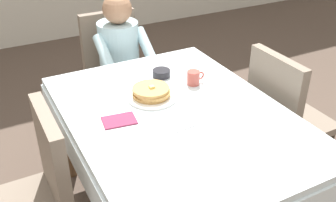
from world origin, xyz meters
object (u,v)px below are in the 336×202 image
dining_table_main (177,127)px  diner_person (121,55)px  bowl_butter (161,73)px  spoon_near_edge (189,127)px  cup_coffee (194,78)px  fork_left_of_plate (122,107)px  chair_left_side (36,190)px  breakfast_stack (151,92)px  chair_right_side (283,112)px  chair_diner (115,64)px  knife_right_of_plate (183,92)px  plate_breakfast (152,97)px

dining_table_main → diner_person: size_ratio=1.36×
bowl_butter → spoon_near_edge: size_ratio=0.73×
dining_table_main → cup_coffee: cup_coffee is taller
dining_table_main → fork_left_of_plate: bearing=141.7°
chair_left_side → bowl_butter: bearing=-64.2°
dining_table_main → bowl_butter: 0.46m
dining_table_main → breakfast_stack: bearing=103.7°
dining_table_main → fork_left_of_plate: fork_left_of_plate is taller
chair_left_side → cup_coffee: chair_left_side is taller
chair_right_side → bowl_butter: 0.81m
chair_right_side → bowl_butter: bearing=-123.6°
chair_diner → knife_right_of_plate: (0.06, -0.98, 0.21)m
dining_table_main → chair_right_side: chair_right_side is taller
fork_left_of_plate → bowl_butter: bearing=-62.4°
plate_breakfast → spoon_near_edge: 0.36m
spoon_near_edge → breakfast_stack: bearing=88.5°
cup_coffee → dining_table_main: bearing=-134.7°
plate_breakfast → cup_coffee: 0.30m
spoon_near_edge → chair_diner: bearing=78.7°
bowl_butter → breakfast_stack: bearing=-128.4°
chair_diner → cup_coffee: bearing=100.3°
chair_right_side → chair_left_side: bearing=-90.0°
diner_person → breakfast_stack: 0.82m
chair_diner → spoon_near_edge: bearing=85.9°
bowl_butter → spoon_near_edge: (-0.14, -0.57, -0.02)m
breakfast_stack → bowl_butter: 0.28m
chair_left_side → cup_coffee: size_ratio=8.23×
dining_table_main → chair_right_side: (0.77, 0.00, -0.12)m
dining_table_main → cup_coffee: 0.37m
dining_table_main → fork_left_of_plate: 0.32m
chair_diner → breakfast_stack: 1.00m
dining_table_main → breakfast_stack: breakfast_stack is taller
diner_person → chair_right_side: size_ratio=1.20×
chair_right_side → knife_right_of_plate: size_ratio=4.65×
fork_left_of_plate → breakfast_stack: bearing=-89.3°
chair_diner → chair_left_side: bearing=54.0°
chair_left_side → bowl_butter: 1.02m
chair_diner → plate_breakfast: (-0.13, -0.96, 0.22)m
bowl_butter → plate_breakfast: bearing=-127.8°
diner_person → chair_left_side: bearing=50.1°
dining_table_main → diner_person: (0.08, 1.01, 0.02)m
dining_table_main → diner_person: diner_person is taller
cup_coffee → spoon_near_edge: (-0.26, -0.39, -0.04)m
diner_person → chair_diner: bearing=-90.0°
fork_left_of_plate → dining_table_main: bearing=-134.4°
chair_right_side → plate_breakfast: size_ratio=3.32×
cup_coffee → knife_right_of_plate: 0.13m
chair_left_side → cup_coffee: bearing=-76.3°
chair_diner → knife_right_of_plate: bearing=93.6°
dining_table_main → breakfast_stack: size_ratio=7.05×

